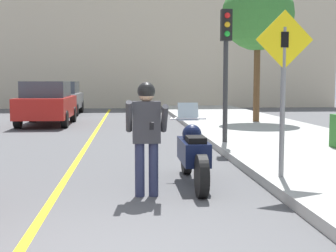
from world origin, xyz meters
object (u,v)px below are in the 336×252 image
object	(u,v)px
traffic_light	(226,50)
parked_car_red	(47,103)
crossing_sign	(283,78)
motorcycle	(193,153)
parked_car_grey	(62,98)
street_tree	(258,15)
person_biker	(146,128)

from	to	relation	value
traffic_light	parked_car_red	distance (m)	8.92
crossing_sign	parked_car_red	world-z (taller)	crossing_sign
motorcycle	parked_car_red	distance (m)	11.63
crossing_sign	parked_car_grey	bearing A→B (deg)	108.65
motorcycle	parked_car_grey	world-z (taller)	parked_car_grey
street_tree	parked_car_red	size ratio (longest dim) A/B	1.28
motorcycle	traffic_light	bearing A→B (deg)	71.18
person_biker	parked_car_grey	xyz separation A→B (m)	(-3.61, 17.51, -0.15)
traffic_light	street_tree	distance (m)	6.60
person_biker	traffic_light	bearing A→B (deg)	65.74
crossing_sign	street_tree	distance (m)	10.81
street_tree	parked_car_red	xyz separation A→B (m)	(-7.96, 0.93, -3.30)
person_biker	crossing_sign	size ratio (longest dim) A/B	0.64
parked_car_red	crossing_sign	bearing A→B (deg)	-63.74
motorcycle	parked_car_red	world-z (taller)	parked_car_red
motorcycle	street_tree	xyz separation A→B (m)	(3.81, 9.93, 3.65)
crossing_sign	parked_car_grey	xyz separation A→B (m)	(-5.76, 17.06, -0.87)
crossing_sign	parked_car_red	distance (m)	12.49
parked_car_grey	motorcycle	bearing A→B (deg)	-75.31
person_biker	parked_car_grey	bearing A→B (deg)	101.64
motorcycle	street_tree	world-z (taller)	street_tree
person_biker	parked_car_grey	world-z (taller)	parked_car_grey
street_tree	parked_car_red	world-z (taller)	street_tree
street_tree	motorcycle	bearing A→B (deg)	-111.01
person_biker	crossing_sign	xyz separation A→B (m)	(2.15, 0.44, 0.72)
motorcycle	street_tree	distance (m)	11.25
parked_car_red	traffic_light	bearing A→B (deg)	-50.99
traffic_light	parked_car_grey	bearing A→B (deg)	114.42
crossing_sign	person_biker	bearing A→B (deg)	-168.37
motorcycle	parked_car_grey	distance (m)	17.32
motorcycle	crossing_sign	bearing A→B (deg)	-12.94
traffic_light	street_tree	world-z (taller)	street_tree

